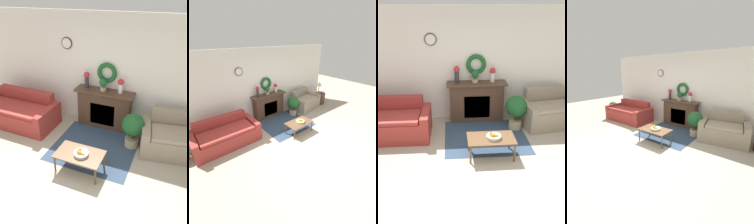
{
  "view_description": "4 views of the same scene",
  "coord_description": "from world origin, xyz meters",
  "views": [
    {
      "loc": [
        1.66,
        -2.12,
        3.1
      ],
      "look_at": [
        0.18,
        1.48,
        0.89
      ],
      "focal_mm": 35.0,
      "sensor_mm": 36.0,
      "label": 1
    },
    {
      "loc": [
        -3.02,
        -2.37,
        3.04
      ],
      "look_at": [
        -0.1,
        1.25,
        0.68
      ],
      "focal_mm": 24.0,
      "sensor_mm": 36.0,
      "label": 2
    },
    {
      "loc": [
        -0.53,
        -3.6,
        2.86
      ],
      "look_at": [
        -0.12,
        1.33,
        0.68
      ],
      "focal_mm": 42.0,
      "sensor_mm": 36.0,
      "label": 3
    },
    {
      "loc": [
        2.77,
        -2.47,
        2.0
      ],
      "look_at": [
        -0.25,
        1.6,
        0.65
      ],
      "focal_mm": 24.0,
      "sensor_mm": 36.0,
      "label": 4
    }
  ],
  "objects": [
    {
      "name": "fruit_bowl",
      "position": [
        0.24,
        0.69,
        0.44
      ],
      "size": [
        0.28,
        0.28,
        0.12
      ],
      "color": "beige",
      "rests_on": "coffee_table"
    },
    {
      "name": "vase_on_mantel_left",
      "position": [
        -0.38,
        2.4,
        1.22
      ],
      "size": [
        0.15,
        0.15,
        0.4
      ],
      "color": "#2D2D33",
      "rests_on": "fireplace"
    },
    {
      "name": "vase_on_mantel_right",
      "position": [
        0.47,
        2.4,
        1.18
      ],
      "size": [
        0.15,
        0.15,
        0.35
      ],
      "color": "silver",
      "rests_on": "fireplace"
    },
    {
      "name": "ground_plane",
      "position": [
        0.0,
        0.0,
        0.0
      ],
      "size": [
        16.0,
        16.0,
        0.0
      ],
      "primitive_type": "plane",
      "color": "#ADA38E"
    },
    {
      "name": "couch_left",
      "position": [
        -1.99,
        1.71,
        0.3
      ],
      "size": [
        1.98,
        0.99,
        0.81
      ],
      "rotation": [
        0.0,
        0.0,
        -0.01
      ],
      "color": "#9E332D",
      "rests_on": "ground_plane"
    },
    {
      "name": "loveseat_right",
      "position": [
        1.8,
        1.99,
        0.32
      ],
      "size": [
        1.47,
        1.07,
        0.86
      ],
      "rotation": [
        0.0,
        0.0,
        0.17
      ],
      "color": "gray",
      "rests_on": "ground_plane"
    },
    {
      "name": "coffee_table",
      "position": [
        0.21,
        0.72,
        0.36
      ],
      "size": [
        0.91,
        0.55,
        0.39
      ],
      "color": "brown",
      "rests_on": "ground_plane"
    },
    {
      "name": "potted_plant_on_mantel",
      "position": [
        0.05,
        2.38,
        1.16
      ],
      "size": [
        0.19,
        0.19,
        0.3
      ],
      "color": "tan",
      "rests_on": "fireplace"
    },
    {
      "name": "fireplace",
      "position": [
        0.09,
        2.39,
        0.5
      ],
      "size": [
        1.44,
        0.41,
        0.98
      ],
      "color": "#4C3323",
      "rests_on": "ground_plane"
    },
    {
      "name": "floor_rug",
      "position": [
        0.21,
        1.47,
        0.0
      ],
      "size": [
        1.8,
        1.65,
        0.01
      ],
      "color": "#334760",
      "rests_on": "ground_plane"
    },
    {
      "name": "potted_plant_floor_by_loveseat",
      "position": [
        0.95,
        1.84,
        0.49
      ],
      "size": [
        0.5,
        0.5,
        0.8
      ],
      "color": "tan",
      "rests_on": "ground_plane"
    },
    {
      "name": "wall_back",
      "position": [
        0.0,
        2.6,
        1.35
      ],
      "size": [
        6.8,
        0.17,
        2.7
      ],
      "color": "white",
      "rests_on": "ground_plane"
    }
  ]
}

